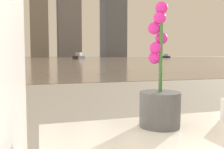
# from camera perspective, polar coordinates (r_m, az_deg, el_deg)

# --- Properties ---
(potted_orchid) EXTENTS (0.14, 0.14, 0.42)m
(potted_orchid) POSITION_cam_1_polar(r_m,az_deg,el_deg) (0.86, 10.83, -5.03)
(potted_orchid) COLOR #4C4C4C
(potted_orchid) RESTS_ON bathtub
(harbor_water) EXTENTS (180.00, 110.00, 0.01)m
(harbor_water) POSITION_cam_1_polar(r_m,az_deg,el_deg) (61.81, -15.68, 3.55)
(harbor_water) COLOR gray
(harbor_water) RESTS_ON ground_plane
(harbor_boat_1) EXTENTS (2.92, 3.68, 1.34)m
(harbor_boat_1) POSITION_cam_1_polar(r_m,az_deg,el_deg) (50.75, -7.57, 4.06)
(harbor_boat_1) COLOR #2D2D33
(harbor_boat_1) RESTS_ON harbor_water
(harbor_boat_3) EXTENTS (1.37, 3.16, 1.15)m
(harbor_boat_3) POSITION_cam_1_polar(r_m,az_deg,el_deg) (74.90, 12.20, 4.06)
(harbor_boat_3) COLOR navy
(harbor_boat_3) RESTS_ON harbor_water
(skyline_tower_2) EXTENTS (7.74, 9.00, 31.92)m
(skyline_tower_2) POSITION_cam_1_polar(r_m,az_deg,el_deg) (118.77, -16.32, 11.60)
(skyline_tower_2) COLOR gray
(skyline_tower_2) RESTS_ON ground_plane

